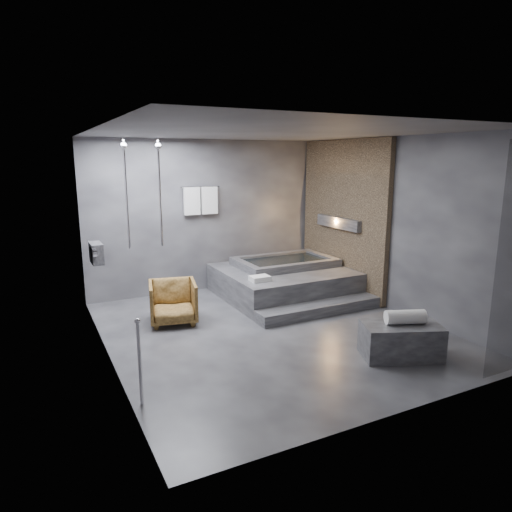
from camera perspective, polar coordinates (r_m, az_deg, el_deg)
room at (r=6.72m, az=3.93°, el=5.86°), size 5.00×5.04×2.82m
tub_deck at (r=8.35m, az=3.42°, el=-3.25°), size 2.20×2.00×0.50m
tub_step at (r=7.44m, az=8.00°, el=-6.57°), size 2.20×0.36×0.18m
concrete_bench at (r=6.11m, az=17.64°, el=-10.03°), size 1.09×0.86×0.43m
driftwood_chair at (r=7.06m, az=-10.33°, el=-5.69°), size 0.83×0.85×0.65m
rolled_towel at (r=6.04m, az=18.16°, el=-7.25°), size 0.53×0.35×0.18m
deck_towel at (r=7.44m, az=0.49°, el=-2.82°), size 0.31×0.23×0.08m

